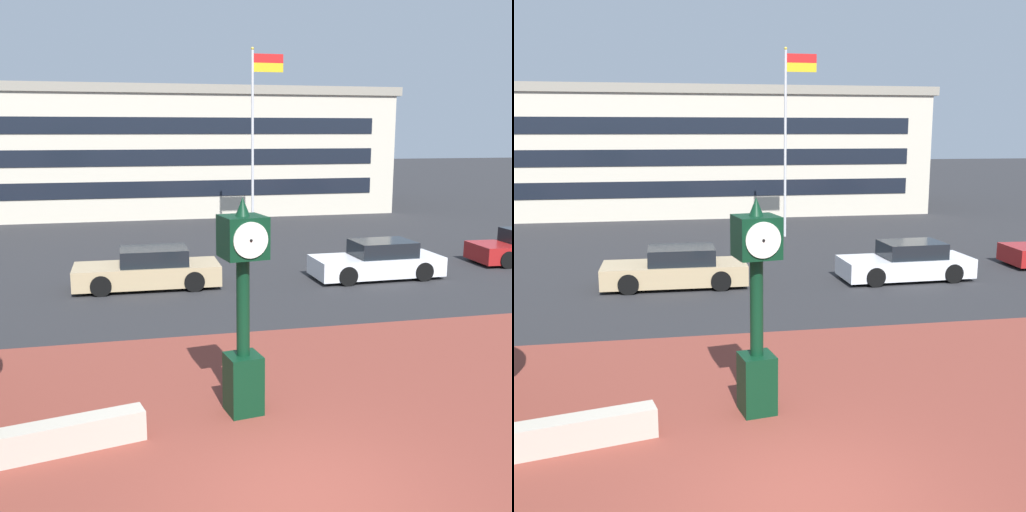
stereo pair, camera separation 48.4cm
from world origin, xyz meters
The scene contains 8 objects.
ground_plane centered at (0.00, 0.00, 0.00)m, with size 200.00×200.00×0.00m, color #262628.
plaza_brick_paving centered at (0.00, 1.58, 0.00)m, with size 44.00×11.16×0.01m, color brown.
planter_wall centered at (-3.59, 1.94, 0.25)m, with size 3.20×0.40×0.50m, color #ADA393.
street_clock centered at (-0.25, 2.77, 1.93)m, with size 0.82×0.86×3.84m.
car_street_near centered at (6.29, 11.95, 0.57)m, with size 4.42×1.93×1.28m.
car_street_far centered at (-1.38, 12.31, 0.57)m, with size 4.60×1.91×1.28m.
flagpole_primary centered at (4.11, 21.26, 4.98)m, with size 1.51×0.14×8.65m.
civic_building centered at (-0.92, 33.65, 3.75)m, with size 30.81×11.81×7.48m.
Camera 1 is at (-2.30, -7.37, 4.91)m, focal length 43.72 mm.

